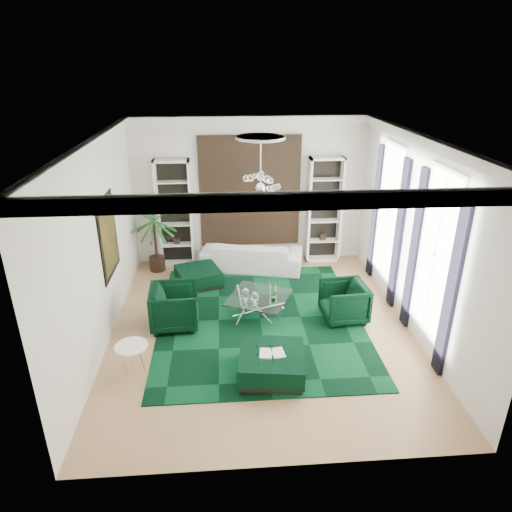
{
  "coord_description": "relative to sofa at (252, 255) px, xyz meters",
  "views": [
    {
      "loc": [
        -0.71,
        -7.99,
        5.07
      ],
      "look_at": [
        -0.07,
        0.5,
        1.37
      ],
      "focal_mm": 32.0,
      "sensor_mm": 36.0,
      "label": 1
    }
  ],
  "objects": [
    {
      "name": "table_plant",
      "position": [
        0.3,
        -2.55,
        0.17
      ],
      "size": [
        0.16,
        0.14,
        0.26
      ],
      "primitive_type": "imported",
      "rotation": [
        0.0,
        0.0,
        0.22
      ],
      "color": "#19591E",
      "rests_on": "coffee_table"
    },
    {
      "name": "tapestry",
      "position": [
        0.0,
        0.61,
        1.53
      ],
      "size": [
        2.5,
        0.06,
        2.8
      ],
      "primitive_type": "cube",
      "color": "black",
      "rests_on": "wall_back"
    },
    {
      "name": "palm",
      "position": [
        -2.45,
        0.1,
        0.73
      ],
      "size": [
        1.79,
        1.79,
        2.21
      ],
      "primitive_type": null,
      "rotation": [
        0.0,
        0.0,
        -0.37
      ],
      "color": "#19591E",
      "rests_on": "floor"
    },
    {
      "name": "ottoman_front",
      "position": [
        0.05,
        -4.4,
        -0.15
      ],
      "size": [
        1.24,
        1.24,
        0.44
      ],
      "primitive_type": "cube",
      "rotation": [
        0.0,
        0.0,
        -0.14
      ],
      "color": "black",
      "rests_on": "floor"
    },
    {
      "name": "wall_right",
      "position": [
        3.01,
        -2.85,
        1.53
      ],
      "size": [
        0.02,
        7.0,
        3.8
      ],
      "primitive_type": "cube",
      "color": "silver",
      "rests_on": "ground"
    },
    {
      "name": "coffee_table",
      "position": [
        0.0,
        -2.3,
        -0.17
      ],
      "size": [
        1.58,
        1.58,
        0.41
      ],
      "primitive_type": null,
      "rotation": [
        0.0,
        0.0,
        -0.41
      ],
      "color": "white",
      "rests_on": "floor"
    },
    {
      "name": "armchair_right",
      "position": [
        1.75,
        -2.65,
        0.04
      ],
      "size": [
        0.96,
        0.94,
        0.82
      ],
      "primitive_type": "imported",
      "rotation": [
        0.0,
        0.0,
        -1.5
      ],
      "color": "black",
      "rests_on": "floor"
    },
    {
      "name": "sofa",
      "position": [
        0.0,
        0.0,
        0.0
      ],
      "size": [
        2.72,
        1.53,
        0.75
      ],
      "primitive_type": "imported",
      "rotation": [
        0.0,
        0.0,
        2.92
      ],
      "color": "white",
      "rests_on": "floor"
    },
    {
      "name": "wall_left",
      "position": [
        -3.01,
        -2.85,
        1.53
      ],
      "size": [
        0.02,
        7.0,
        3.8
      ],
      "primitive_type": "cube",
      "color": "silver",
      "rests_on": "ground"
    },
    {
      "name": "curtain_far_b",
      "position": [
        2.96,
        -0.57,
        1.28
      ],
      "size": [
        0.07,
        0.3,
        3.25
      ],
      "primitive_type": "cube",
      "color": "black",
      "rests_on": "floor"
    },
    {
      "name": "window_near",
      "position": [
        2.99,
        -3.75,
        1.53
      ],
      "size": [
        0.03,
        1.1,
        2.9
      ],
      "primitive_type": "cube",
      "color": "white",
      "rests_on": "wall_right"
    },
    {
      "name": "ceiling_medallion",
      "position": [
        0.0,
        -2.55,
        3.4
      ],
      "size": [
        0.9,
        0.9,
        0.05
      ],
      "primitive_type": "cylinder",
      "color": "white",
      "rests_on": "ceiling"
    },
    {
      "name": "book",
      "position": [
        0.05,
        -4.4,
        0.08
      ],
      "size": [
        0.44,
        0.29,
        0.03
      ],
      "primitive_type": "cube",
      "color": "white",
      "rests_on": "ottoman_front"
    },
    {
      "name": "ottoman_side",
      "position": [
        -1.35,
        -0.85,
        -0.16
      ],
      "size": [
        1.22,
        1.22,
        0.43
      ],
      "primitive_type": "cube",
      "rotation": [
        0.0,
        0.0,
        0.33
      ],
      "color": "black",
      "rests_on": "floor"
    },
    {
      "name": "rug",
      "position": [
        0.0,
        -2.55,
        -0.36
      ],
      "size": [
        4.2,
        5.0,
        0.02
      ],
      "primitive_type": "cube",
      "color": "black",
      "rests_on": "floor"
    },
    {
      "name": "shelving_right",
      "position": [
        1.95,
        0.46,
        1.03
      ],
      "size": [
        0.9,
        0.38,
        2.8
      ],
      "primitive_type": null,
      "color": "white",
      "rests_on": "floor"
    },
    {
      "name": "shelving_left",
      "position": [
        -1.95,
        0.46,
        1.03
      ],
      "size": [
        0.9,
        0.38,
        2.8
      ],
      "primitive_type": null,
      "color": "white",
      "rests_on": "floor"
    },
    {
      "name": "ceiling",
      "position": [
        0.0,
        -2.85,
        3.44
      ],
      "size": [
        6.0,
        7.0,
        0.02
      ],
      "primitive_type": "cube",
      "color": "white",
      "rests_on": "ground"
    },
    {
      "name": "floor",
      "position": [
        0.0,
        -2.85,
        -0.38
      ],
      "size": [
        6.0,
        7.0,
        0.02
      ],
      "primitive_type": "cube",
      "color": "tan",
      "rests_on": "ground"
    },
    {
      "name": "wall_front",
      "position": [
        0.0,
        -6.36,
        1.53
      ],
      "size": [
        6.0,
        0.02,
        3.8
      ],
      "primitive_type": "cube",
      "color": "silver",
      "rests_on": "ground"
    },
    {
      "name": "side_table",
      "position": [
        -2.35,
        -4.15,
        -0.1
      ],
      "size": [
        0.72,
        0.72,
        0.54
      ],
      "primitive_type": "cylinder",
      "rotation": [
        0.0,
        0.0,
        -0.34
      ],
      "color": "white",
      "rests_on": "floor"
    },
    {
      "name": "curtain_near_a",
      "position": [
        2.96,
        -4.53,
        1.28
      ],
      "size": [
        0.07,
        0.3,
        3.25
      ],
      "primitive_type": "cube",
      "color": "black",
      "rests_on": "floor"
    },
    {
      "name": "wall_back",
      "position": [
        0.0,
        0.66,
        1.53
      ],
      "size": [
        6.0,
        0.02,
        3.8
      ],
      "primitive_type": "cube",
      "color": "silver",
      "rests_on": "ground"
    },
    {
      "name": "painting",
      "position": [
        -2.97,
        -2.25,
        1.48
      ],
      "size": [
        0.04,
        1.3,
        1.6
      ],
      "primitive_type": "cube",
      "color": "black",
      "rests_on": "wall_left"
    },
    {
      "name": "chandelier",
      "position": [
        0.0,
        -2.55,
        2.48
      ],
      "size": [
        0.83,
        0.83,
        0.67
      ],
      "primitive_type": null,
      "rotation": [
        0.0,
        0.0,
        -0.12
      ],
      "color": "white",
      "rests_on": "ceiling"
    },
    {
      "name": "window_far",
      "position": [
        2.99,
        -1.35,
        1.53
      ],
      "size": [
        0.03,
        1.1,
        2.9
      ],
      "primitive_type": "cube",
      "color": "white",
      "rests_on": "wall_right"
    },
    {
      "name": "crown_molding",
      "position": [
        0.0,
        -2.85,
        3.33
      ],
      "size": [
        6.0,
        7.0,
        0.18
      ],
      "primitive_type": null,
      "color": "white",
      "rests_on": "ceiling"
    },
    {
      "name": "armchair_left",
      "position": [
        -1.75,
        -2.65,
        0.06
      ],
      "size": [
        1.01,
        0.98,
        0.87
      ],
      "primitive_type": "imported",
      "rotation": [
        0.0,
        0.0,
        1.62
      ],
      "color": "black",
      "rests_on": "floor"
    },
    {
      "name": "curtain_far_a",
      "position": [
        2.96,
        -2.13,
        1.28
      ],
      "size": [
        0.07,
        0.3,
        3.25
      ],
      "primitive_type": "cube",
      "color": "black",
      "rests_on": "floor"
    },
    {
      "name": "curtain_near_b",
      "position": [
        2.96,
        -2.97,
        1.28
      ],
      "size": [
        0.07,
        0.3,
        3.25
      ],
      "primitive_type": "cube",
      "color": "black",
      "rests_on": "floor"
    }
  ]
}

